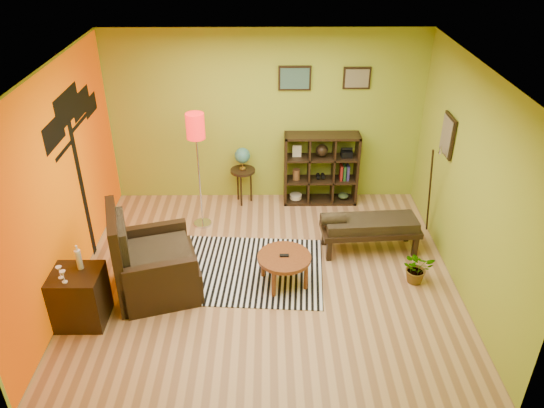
{
  "coord_description": "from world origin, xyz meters",
  "views": [
    {
      "loc": [
        0.03,
        -5.73,
        4.41
      ],
      "look_at": [
        0.08,
        0.11,
        1.05
      ],
      "focal_mm": 35.0,
      "sensor_mm": 36.0,
      "label": 1
    }
  ],
  "objects_px": {
    "side_cabinet": "(79,297)",
    "bench": "(368,226)",
    "potted_plant": "(417,271)",
    "globe_table": "(243,162)",
    "armchair": "(151,267)",
    "cube_shelf": "(322,169)",
    "floor_lamp": "(196,137)",
    "coffee_table": "(284,260)"
  },
  "relations": [
    {
      "from": "coffee_table",
      "to": "side_cabinet",
      "type": "distance_m",
      "value": 2.53
    },
    {
      "from": "bench",
      "to": "cube_shelf",
      "type": "bearing_deg",
      "value": 110.11
    },
    {
      "from": "cube_shelf",
      "to": "globe_table",
      "type": "bearing_deg",
      "value": -179.1
    },
    {
      "from": "coffee_table",
      "to": "floor_lamp",
      "type": "relative_size",
      "value": 0.38
    },
    {
      "from": "potted_plant",
      "to": "floor_lamp",
      "type": "bearing_deg",
      "value": 153.96
    },
    {
      "from": "side_cabinet",
      "to": "cube_shelf",
      "type": "bearing_deg",
      "value": 42.75
    },
    {
      "from": "bench",
      "to": "potted_plant",
      "type": "distance_m",
      "value": 0.94
    },
    {
      "from": "floor_lamp",
      "to": "globe_table",
      "type": "bearing_deg",
      "value": 48.63
    },
    {
      "from": "bench",
      "to": "globe_table",
      "type": "bearing_deg",
      "value": 141.89
    },
    {
      "from": "coffee_table",
      "to": "potted_plant",
      "type": "distance_m",
      "value": 1.76
    },
    {
      "from": "armchair",
      "to": "globe_table",
      "type": "distance_m",
      "value": 2.57
    },
    {
      "from": "side_cabinet",
      "to": "bench",
      "type": "bearing_deg",
      "value": 21.47
    },
    {
      "from": "bench",
      "to": "coffee_table",
      "type": "bearing_deg",
      "value": -148.36
    },
    {
      "from": "globe_table",
      "to": "cube_shelf",
      "type": "bearing_deg",
      "value": 0.9
    },
    {
      "from": "floor_lamp",
      "to": "bench",
      "type": "height_order",
      "value": "floor_lamp"
    },
    {
      "from": "bench",
      "to": "armchair",
      "type": "bearing_deg",
      "value": -163.11
    },
    {
      "from": "armchair",
      "to": "globe_table",
      "type": "height_order",
      "value": "armchair"
    },
    {
      "from": "floor_lamp",
      "to": "cube_shelf",
      "type": "distance_m",
      "value": 2.22
    },
    {
      "from": "armchair",
      "to": "potted_plant",
      "type": "bearing_deg",
      "value": 2.5
    },
    {
      "from": "side_cabinet",
      "to": "floor_lamp",
      "type": "distance_m",
      "value": 2.72
    },
    {
      "from": "floor_lamp",
      "to": "globe_table",
      "type": "height_order",
      "value": "floor_lamp"
    },
    {
      "from": "coffee_table",
      "to": "cube_shelf",
      "type": "xyz_separation_m",
      "value": [
        0.68,
        2.19,
        0.23
      ]
    },
    {
      "from": "cube_shelf",
      "to": "potted_plant",
      "type": "relative_size",
      "value": 2.71
    },
    {
      "from": "floor_lamp",
      "to": "globe_table",
      "type": "distance_m",
      "value": 1.18
    },
    {
      "from": "armchair",
      "to": "cube_shelf",
      "type": "relative_size",
      "value": 1.03
    },
    {
      "from": "side_cabinet",
      "to": "coffee_table",
      "type": "bearing_deg",
      "value": 15.81
    },
    {
      "from": "armchair",
      "to": "globe_table",
      "type": "bearing_deg",
      "value": 64.89
    },
    {
      "from": "side_cabinet",
      "to": "cube_shelf",
      "type": "height_order",
      "value": "cube_shelf"
    },
    {
      "from": "side_cabinet",
      "to": "potted_plant",
      "type": "height_order",
      "value": "side_cabinet"
    },
    {
      "from": "side_cabinet",
      "to": "potted_plant",
      "type": "bearing_deg",
      "value": 9.53
    },
    {
      "from": "cube_shelf",
      "to": "bench",
      "type": "bearing_deg",
      "value": -69.89
    },
    {
      "from": "side_cabinet",
      "to": "cube_shelf",
      "type": "xyz_separation_m",
      "value": [
        3.11,
        2.88,
        0.25
      ]
    },
    {
      "from": "floor_lamp",
      "to": "potted_plant",
      "type": "relative_size",
      "value": 4.11
    },
    {
      "from": "side_cabinet",
      "to": "floor_lamp",
      "type": "relative_size",
      "value": 0.55
    },
    {
      "from": "floor_lamp",
      "to": "bench",
      "type": "bearing_deg",
      "value": -16.61
    },
    {
      "from": "armchair",
      "to": "floor_lamp",
      "type": "bearing_deg",
      "value": 73.87
    },
    {
      "from": "side_cabinet",
      "to": "globe_table",
      "type": "distance_m",
      "value": 3.41
    },
    {
      "from": "coffee_table",
      "to": "armchair",
      "type": "height_order",
      "value": "armchair"
    },
    {
      "from": "armchair",
      "to": "potted_plant",
      "type": "xyz_separation_m",
      "value": [
        3.44,
        0.15,
        -0.2
      ]
    },
    {
      "from": "globe_table",
      "to": "bench",
      "type": "relative_size",
      "value": 0.68
    },
    {
      "from": "cube_shelf",
      "to": "bench",
      "type": "relative_size",
      "value": 0.84
    },
    {
      "from": "globe_table",
      "to": "potted_plant",
      "type": "distance_m",
      "value": 3.25
    }
  ]
}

